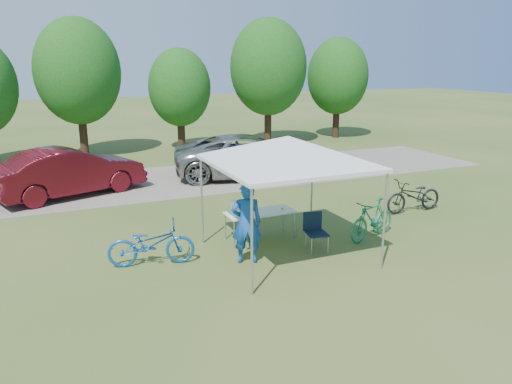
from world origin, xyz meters
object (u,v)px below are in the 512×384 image
cooler (242,207)px  bike_dark (414,196)px  bike_green (372,219)px  folding_table (260,213)px  cyclist (247,223)px  bike_blue (151,244)px  minivan (251,156)px  sedan (70,172)px  folding_chair (315,228)px

cooler → bike_dark: size_ratio=0.25×
bike_green → bike_dark: 2.80m
folding_table → cyclist: cyclist is taller
bike_green → bike_dark: bike_green is taller
bike_blue → bike_dark: bike_dark is taller
cooler → bike_green: cooler is taller
folding_table → minivan: (2.41, 6.20, 0.15)m
cooler → bike_green: (3.02, -1.09, -0.37)m
cooler → minivan: size_ratio=0.08×
cooler → sedan: (-3.49, 6.14, -0.07)m
cooler → minivan: 6.85m
minivan → sedan: minivan is taller
folding_chair → bike_blue: bearing=-179.9°
folding_table → sedan: size_ratio=0.36×
sedan → cooler: bearing=-169.6°
sedan → folding_table: bearing=-166.3°
bike_green → minivan: bearing=163.0°
bike_green → minivan: (-0.12, 7.30, 0.30)m
cyclist → bike_green: (3.40, 0.11, -0.40)m
folding_chair → bike_green: size_ratio=0.53×
folding_table → minivan: 6.66m
cyclist → bike_green: cyclist is taller
bike_blue → minivan: 8.52m
folding_chair → bike_green: bearing=12.4°
bike_green → folding_chair: bearing=-105.5°
bike_green → sedan: size_ratio=0.35×
bike_blue → bike_dark: size_ratio=0.99×
cyclist → sedan: 7.97m
cyclist → cooler: bearing=-89.7°
cyclist → bike_dark: size_ratio=0.97×
folding_chair → minivan: size_ratio=0.16×
bike_green → sedan: sedan is taller
folding_chair → bike_blue: (-3.67, 0.64, -0.04)m
bike_dark → sedan: sedan is taller
folding_table → cyclist: bearing=-125.8°
bike_blue → bike_green: 5.37m
cooler → bike_blue: size_ratio=0.25×
folding_chair → minivan: (1.55, 7.37, 0.28)m
bike_dark → sedan: size_ratio=0.39×
folding_table → cooler: size_ratio=3.73×
sedan → cyclist: bearing=-176.3°
folding_chair → folding_table: bearing=136.5°
folding_table → folding_chair: (0.86, -1.17, -0.14)m
folding_table → minivan: minivan is taller
bike_dark → minivan: minivan is taller
bike_blue → cooler: bearing=-64.9°
cooler → bike_blue: (-2.32, -0.53, -0.38)m
folding_table → cooler: 0.53m
folding_table → bike_dark: size_ratio=0.92×
bike_dark → bike_blue: bearing=-84.0°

